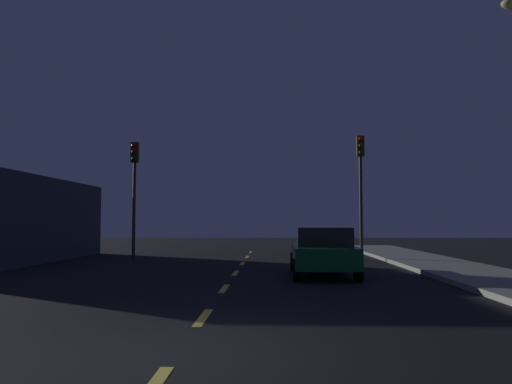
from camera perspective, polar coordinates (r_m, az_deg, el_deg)
ground_plane at (r=13.40m, az=-3.42°, el=-10.67°), size 80.00×80.00×0.00m
lane_stripe_second at (r=9.08m, az=-6.07°, el=-14.11°), size 0.16×1.60×0.01m
lane_stripe_third at (r=12.80m, az=-3.67°, el=-10.99°), size 0.16×1.60×0.01m
lane_stripe_fourth at (r=16.57m, az=-2.38°, el=-9.27°), size 0.16×1.60×0.01m
lane_stripe_fifth at (r=20.34m, az=-1.57°, el=-8.19°), size 0.16×1.60×0.01m
lane_stripe_sixth at (r=24.12m, az=-1.02°, el=-7.45°), size 0.16×1.60×0.01m
lane_stripe_seventh at (r=27.91m, az=-0.62°, el=-6.90°), size 0.16×1.60×0.01m
traffic_signal_left at (r=22.65m, az=-13.79°, el=1.60°), size 0.32×0.38×5.22m
traffic_signal_right at (r=22.16m, az=11.92°, el=2.07°), size 0.32×0.38×5.45m
car_stopped_ahead at (r=15.75m, az=7.69°, el=-6.77°), size 2.00×4.03×1.51m
storefront_left at (r=24.51m, az=-27.07°, el=-2.87°), size 5.27×9.92×3.55m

